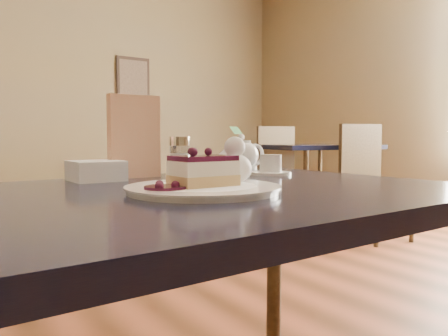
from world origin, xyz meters
TOP-DOWN VIEW (x-y plane):
  - main_table at (-0.05, 0.23)m, footprint 1.16×0.79m
  - dessert_plate at (-0.05, 0.18)m, footprint 0.28×0.28m
  - cheesecake_slice at (-0.05, 0.18)m, footprint 0.12×0.08m
  - whipped_cream at (0.03, 0.19)m, footprint 0.07×0.07m
  - berry_sauce at (-0.13, 0.18)m, footprint 0.08×0.08m
  - tea_set at (0.30, 0.52)m, footprint 0.16×0.24m
  - menu_card at (-0.04, 0.54)m, footprint 0.13×0.03m
  - sugar_shaker at (0.09, 0.54)m, footprint 0.06×0.06m
  - napkin_stack at (-0.15, 0.52)m, footprint 0.12×0.12m
  - bg_table_far_right at (2.50, 2.37)m, footprint 1.13×1.84m

SIDE VIEW (x-z plane):
  - bg_table_far_right at x=2.50m, z-range -0.54..0.68m
  - main_table at x=-0.05m, z-range 0.28..1.00m
  - dessert_plate at x=-0.05m, z-range 0.72..0.73m
  - berry_sauce at x=-0.13m, z-range 0.73..0.74m
  - napkin_stack at x=-0.15m, z-range 0.72..0.77m
  - cheesecake_slice at x=-0.05m, z-range 0.73..0.79m
  - tea_set at x=0.30m, z-range 0.71..0.81m
  - whipped_cream at x=0.03m, z-range 0.73..0.79m
  - sugar_shaker at x=0.09m, z-range 0.72..0.82m
  - menu_card at x=-0.04m, z-range 0.72..0.93m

